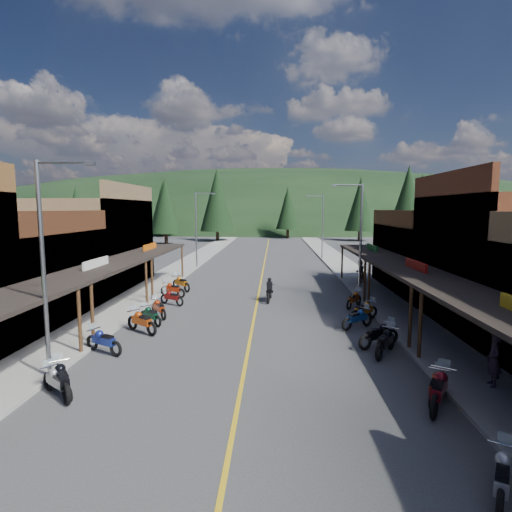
# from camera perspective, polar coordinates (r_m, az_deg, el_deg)

# --- Properties ---
(ground) EXTENTS (220.00, 220.00, 0.00)m
(ground) POSITION_cam_1_polar(r_m,az_deg,el_deg) (20.73, -0.68, -10.93)
(ground) COLOR #38383A
(ground) RESTS_ON ground
(centerline) EXTENTS (0.15, 90.00, 0.01)m
(centerline) POSITION_cam_1_polar(r_m,az_deg,el_deg) (40.23, 0.96, -2.24)
(centerline) COLOR gold
(centerline) RESTS_ON ground
(sidewalk_west) EXTENTS (3.40, 94.00, 0.15)m
(sidewalk_west) POSITION_cam_1_polar(r_m,az_deg,el_deg) (41.39, -11.17, -2.02)
(sidewalk_west) COLOR gray
(sidewalk_west) RESTS_ON ground
(sidewalk_east) EXTENTS (3.40, 94.00, 0.15)m
(sidewalk_east) POSITION_cam_1_polar(r_m,az_deg,el_deg) (40.91, 13.25, -2.17)
(sidewalk_east) COLOR gray
(sidewalk_east) RESTS_ON ground
(shop_west_2) EXTENTS (10.90, 9.00, 6.20)m
(shop_west_2) POSITION_cam_1_polar(r_m,az_deg,el_deg) (26.36, -31.86, -2.48)
(shop_west_2) COLOR #3F2111
(shop_west_2) RESTS_ON ground
(shop_west_3) EXTENTS (10.90, 10.20, 8.20)m
(shop_west_3) POSITION_cam_1_polar(r_m,az_deg,el_deg) (34.54, -23.01, 1.61)
(shop_west_3) COLOR brown
(shop_west_3) RESTS_ON ground
(shop_east_3) EXTENTS (10.90, 10.20, 6.20)m
(shop_east_3) POSITION_cam_1_polar(r_m,az_deg,el_deg) (33.69, 24.58, -0.27)
(shop_east_3) COLOR #4C2D16
(shop_east_3) RESTS_ON ground
(streetlight_0) EXTENTS (2.16, 0.18, 8.00)m
(streetlight_0) POSITION_cam_1_polar(r_m,az_deg,el_deg) (16.04, -27.73, -0.60)
(streetlight_0) COLOR gray
(streetlight_0) RESTS_ON ground
(streetlight_1) EXTENTS (2.16, 0.18, 8.00)m
(streetlight_1) POSITION_cam_1_polar(r_m,az_deg,el_deg) (42.54, -8.37, 4.21)
(streetlight_1) COLOR gray
(streetlight_1) RESTS_ON ground
(streetlight_2) EXTENTS (2.16, 0.18, 8.00)m
(streetlight_2) POSITION_cam_1_polar(r_m,az_deg,el_deg) (28.38, 14.45, 2.83)
(streetlight_2) COLOR gray
(streetlight_2) RESTS_ON ground
(streetlight_3) EXTENTS (2.16, 0.18, 8.00)m
(streetlight_3) POSITION_cam_1_polar(r_m,az_deg,el_deg) (50.09, 9.31, 4.57)
(streetlight_3) COLOR gray
(streetlight_3) RESTS_ON ground
(ridge_hill) EXTENTS (310.00, 140.00, 60.00)m
(ridge_hill) POSITION_cam_1_polar(r_m,az_deg,el_deg) (154.85, 2.21, 4.42)
(ridge_hill) COLOR black
(ridge_hill) RESTS_ON ground
(pine_0) EXTENTS (5.04, 5.04, 11.00)m
(pine_0) POSITION_cam_1_polar(r_m,az_deg,el_deg) (91.49, -24.25, 6.28)
(pine_0) COLOR black
(pine_0) RESTS_ON ground
(pine_1) EXTENTS (5.88, 5.88, 12.50)m
(pine_1) POSITION_cam_1_polar(r_m,az_deg,el_deg) (93.18, -13.13, 7.16)
(pine_1) COLOR black
(pine_1) RESTS_ON ground
(pine_2) EXTENTS (6.72, 6.72, 14.00)m
(pine_2) POSITION_cam_1_polar(r_m,az_deg,el_deg) (78.53, -5.59, 7.96)
(pine_2) COLOR black
(pine_2) RESTS_ON ground
(pine_3) EXTENTS (5.04, 5.04, 11.00)m
(pine_3) POSITION_cam_1_polar(r_m,az_deg,el_deg) (85.77, 4.57, 6.86)
(pine_3) COLOR black
(pine_3) RESTS_ON ground
(pine_4) EXTENTS (5.88, 5.88, 12.50)m
(pine_4) POSITION_cam_1_polar(r_m,az_deg,el_deg) (81.49, 14.68, 7.20)
(pine_4) COLOR black
(pine_4) RESTS_ON ground
(pine_5) EXTENTS (6.72, 6.72, 14.00)m
(pine_5) POSITION_cam_1_polar(r_m,az_deg,el_deg) (97.44, 22.52, 7.24)
(pine_5) COLOR black
(pine_5) RESTS_ON ground
(pine_6) EXTENTS (5.04, 5.04, 11.00)m
(pine_6) POSITION_cam_1_polar(r_m,az_deg,el_deg) (94.98, 30.99, 5.91)
(pine_6) COLOR black
(pine_6) RESTS_ON ground
(pine_7) EXTENTS (5.88, 5.88, 12.50)m
(pine_7) POSITION_cam_1_polar(r_m,az_deg,el_deg) (101.30, -16.60, 7.01)
(pine_7) COLOR black
(pine_7) RESTS_ON ground
(pine_8) EXTENTS (4.48, 4.48, 10.00)m
(pine_8) POSITION_cam_1_polar(r_m,az_deg,el_deg) (64.05, -18.67, 6.12)
(pine_8) COLOR black
(pine_8) RESTS_ON ground
(pine_9) EXTENTS (4.93, 4.93, 10.80)m
(pine_9) POSITION_cam_1_polar(r_m,az_deg,el_deg) (68.63, 22.22, 6.33)
(pine_9) COLOR black
(pine_9) RESTS_ON ground
(pine_10) EXTENTS (5.38, 5.38, 11.60)m
(pine_10) POSITION_cam_1_polar(r_m,az_deg,el_deg) (72.30, -12.82, 6.98)
(pine_10) COLOR black
(pine_10) RESTS_ON ground
(pine_11) EXTENTS (5.82, 5.82, 12.40)m
(pine_11) POSITION_cam_1_polar(r_m,az_deg,el_deg) (60.73, 20.89, 7.16)
(pine_11) COLOR black
(pine_11) RESTS_ON ground
(bike_west_4) EXTENTS (1.96, 1.71, 1.12)m
(bike_west_4) POSITION_cam_1_polar(r_m,az_deg,el_deg) (15.53, -26.54, -15.66)
(bike_west_4) COLOR gray
(bike_west_4) RESTS_ON ground
(bike_west_5) EXTENTS (1.91, 2.17, 1.24)m
(bike_west_5) POSITION_cam_1_polar(r_m,az_deg,el_deg) (15.52, -25.99, -15.39)
(bike_west_5) COLOR black
(bike_west_5) RESTS_ON ground
(bike_west_6) EXTENTS (2.23, 1.63, 1.22)m
(bike_west_6) POSITION_cam_1_polar(r_m,az_deg,el_deg) (18.97, -20.96, -11.14)
(bike_west_6) COLOR navy
(bike_west_6) RESTS_ON ground
(bike_west_7) EXTENTS (2.30, 1.99, 1.31)m
(bike_west_7) POSITION_cam_1_polar(r_m,az_deg,el_deg) (21.34, -16.03, -8.84)
(bike_west_7) COLOR #A93C0C
(bike_west_7) RESTS_ON ground
(bike_west_8) EXTENTS (1.93, 1.83, 1.14)m
(bike_west_8) POSITION_cam_1_polar(r_m,az_deg,el_deg) (22.73, -14.85, -8.07)
(bike_west_8) COLOR #0B3821
(bike_west_8) RESTS_ON ground
(bike_west_9) EXTENTS (1.79, 2.10, 1.20)m
(bike_west_9) POSITION_cam_1_polar(r_m,az_deg,el_deg) (24.06, -13.72, -7.14)
(bike_west_9) COLOR #A42C0B
(bike_west_9) RESTS_ON ground
(bike_west_10) EXTENTS (2.01, 1.52, 1.11)m
(bike_west_10) POSITION_cam_1_polar(r_m,az_deg,el_deg) (26.91, -11.95, -5.71)
(bike_west_10) COLOR maroon
(bike_west_10) RESTS_ON ground
(bike_west_11) EXTENTS (2.22, 1.54, 1.21)m
(bike_west_11) POSITION_cam_1_polar(r_m,az_deg,el_deg) (29.32, -11.83, -4.58)
(bike_west_11) COLOR #B3290C
(bike_west_11) RESTS_ON ground
(bike_west_12) EXTENTS (2.18, 2.21, 1.33)m
(bike_west_12) POSITION_cam_1_polar(r_m,az_deg,el_deg) (31.33, -10.66, -3.72)
(bike_west_12) COLOR #C86B0E
(bike_west_12) RESTS_ON ground
(bike_east_3) EXTENTS (1.67, 2.14, 1.19)m
(bike_east_3) POSITION_cam_1_polar(r_m,az_deg,el_deg) (11.15, 31.76, -25.08)
(bike_east_3) COLOR #A2A1A6
(bike_east_3) RESTS_ON ground
(bike_east_4) EXTENTS (1.87, 2.40, 1.33)m
(bike_east_4) POSITION_cam_1_polar(r_m,az_deg,el_deg) (14.50, 24.72, -16.74)
(bike_east_4) COLOR maroon
(bike_east_4) RESTS_ON ground
(bike_east_5) EXTENTS (1.51, 1.96, 1.09)m
(bike_east_5) POSITION_cam_1_polar(r_m,az_deg,el_deg) (14.98, 24.31, -16.45)
(bike_east_5) COLOR maroon
(bike_east_5) RESTS_ON ground
(bike_east_6) EXTENTS (1.87, 2.31, 1.30)m
(bike_east_6) POSITION_cam_1_polar(r_m,az_deg,el_deg) (18.44, 18.01, -11.42)
(bike_east_6) COLOR black
(bike_east_6) RESTS_ON ground
(bike_east_7) EXTENTS (2.33, 1.77, 1.29)m
(bike_east_7) POSITION_cam_1_polar(r_m,az_deg,el_deg) (19.30, 17.14, -10.58)
(bike_east_7) COLOR black
(bike_east_7) RESTS_ON ground
(bike_east_8) EXTENTS (2.14, 1.79, 1.21)m
(bike_east_8) POSITION_cam_1_polar(r_m,az_deg,el_deg) (21.94, 14.27, -8.49)
(bike_east_8) COLOR navy
(bike_east_8) RESTS_ON ground
(bike_east_9) EXTENTS (2.14, 1.87, 1.22)m
(bike_east_9) POSITION_cam_1_polar(r_m,az_deg,el_deg) (23.60, 15.18, -7.42)
(bike_east_9) COLOR #A65A0B
(bike_east_9) RESTS_ON ground
(bike_east_10) EXTENTS (1.74, 2.10, 1.18)m
(bike_east_10) POSITION_cam_1_polar(r_m,az_deg,el_deg) (26.41, 13.84, -5.92)
(bike_east_10) COLOR #983C0A
(bike_east_10) RESTS_ON ground
(rider_on_bike) EXTENTS (0.92, 2.25, 1.68)m
(rider_on_bike) POSITION_cam_1_polar(r_m,az_deg,el_deg) (27.42, 1.94, -5.09)
(rider_on_bike) COLOR black
(rider_on_bike) RESTS_ON ground
(pedestrian_east_a) EXTENTS (0.55, 0.74, 1.86)m
(pedestrian_east_a) POSITION_cam_1_polar(r_m,az_deg,el_deg) (16.51, 30.84, -12.64)
(pedestrian_east_a) COLOR #291E2E
(pedestrian_east_a) RESTS_ON sidewalk_east
(pedestrian_east_b) EXTENTS (1.05, 1.03, 1.92)m
(pedestrian_east_b) POSITION_cam_1_polar(r_m,az_deg,el_deg) (34.21, 14.60, -2.18)
(pedestrian_east_b) COLOR brown
(pedestrian_east_b) RESTS_ON sidewalk_east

